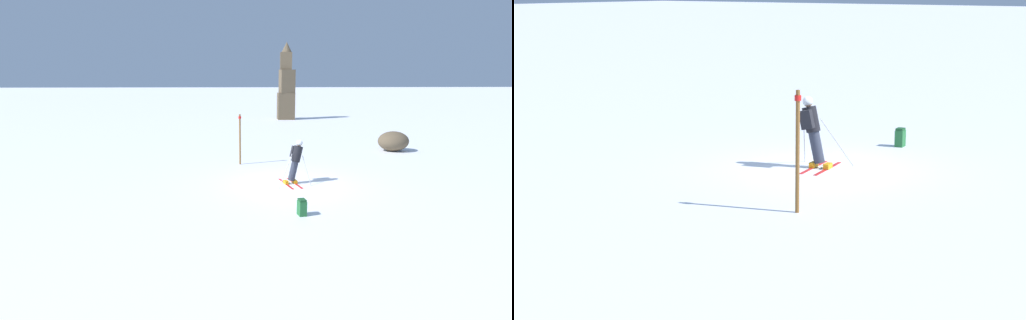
# 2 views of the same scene
# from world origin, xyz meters

# --- Properties ---
(ground_plane) EXTENTS (300.00, 300.00, 0.00)m
(ground_plane) POSITION_xyz_m (0.00, 0.00, 0.00)
(ground_plane) COLOR white
(skier) EXTENTS (1.26, 1.67, 1.73)m
(skier) POSITION_xyz_m (0.19, 0.07, 0.95)
(skier) COLOR red
(skier) RESTS_ON ground
(spare_backpack) EXTENTS (0.27, 0.33, 0.50)m
(spare_backpack) POSITION_xyz_m (-0.17, -3.60, 0.24)
(spare_backpack) COLOR #236633
(spare_backpack) RESTS_ON ground
(trail_marker) EXTENTS (0.13, 0.13, 2.35)m
(trail_marker) POSITION_xyz_m (-1.88, 3.61, 1.28)
(trail_marker) COLOR brown
(trail_marker) RESTS_ON ground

